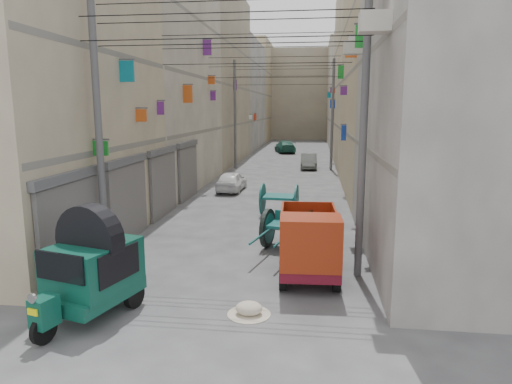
% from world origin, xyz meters
% --- Properties ---
extents(building_row_left, '(8.00, 62.00, 14.00)m').
position_xyz_m(building_row_left, '(-8.00, 34.13, 6.46)').
color(building_row_left, '#BEB190').
rests_on(building_row_left, ground).
extents(building_row_right, '(8.00, 62.00, 14.00)m').
position_xyz_m(building_row_right, '(8.00, 34.13, 6.46)').
color(building_row_right, '#A9A59E').
rests_on(building_row_right, ground).
extents(end_cap_building, '(22.00, 10.00, 13.00)m').
position_xyz_m(end_cap_building, '(0.00, 66.00, 6.50)').
color(end_cap_building, '#9E957D').
rests_on(end_cap_building, ground).
extents(shutters_left, '(0.18, 14.40, 2.88)m').
position_xyz_m(shutters_left, '(-3.92, 10.38, 1.49)').
color(shutters_left, '#515156').
rests_on(shutters_left, ground).
extents(signboards, '(8.22, 40.52, 5.67)m').
position_xyz_m(signboards, '(-0.01, 21.66, 3.43)').
color(signboards, red).
rests_on(signboards, ground).
extents(ac_units, '(0.70, 6.55, 3.35)m').
position_xyz_m(ac_units, '(3.65, 7.67, 7.43)').
color(ac_units, beige).
rests_on(ac_units, ground).
extents(utility_poles, '(7.40, 22.20, 8.00)m').
position_xyz_m(utility_poles, '(0.00, 17.00, 4.00)').
color(utility_poles, '#525254').
rests_on(utility_poles, ground).
extents(overhead_cables, '(7.40, 22.52, 1.12)m').
position_xyz_m(overhead_cables, '(0.00, 14.40, 6.77)').
color(overhead_cables, black).
rests_on(overhead_cables, ground).
extents(auto_rickshaw, '(1.99, 2.78, 1.89)m').
position_xyz_m(auto_rickshaw, '(-2.37, 2.80, 1.11)').
color(auto_rickshaw, black).
rests_on(auto_rickshaw, ground).
extents(tonga_cart, '(1.69, 2.99, 1.27)m').
position_xyz_m(tonga_cart, '(1.47, 8.15, 0.66)').
color(tonga_cart, black).
rests_on(tonga_cart, ground).
extents(mini_truck, '(1.66, 3.45, 1.90)m').
position_xyz_m(mini_truck, '(2.28, 5.49, 0.91)').
color(mini_truck, black).
rests_on(mini_truck, ground).
extents(second_cart, '(1.62, 1.46, 1.35)m').
position_xyz_m(second_cart, '(0.93, 12.88, 0.72)').
color(second_cart, '#135552').
rests_on(second_cart, ground).
extents(feed_sack, '(0.60, 0.48, 0.30)m').
position_xyz_m(feed_sack, '(1.01, 3.23, 0.15)').
color(feed_sack, beige).
rests_on(feed_sack, ground).
extents(horse, '(1.43, 2.06, 1.59)m').
position_xyz_m(horse, '(2.14, 7.00, 0.80)').
color(horse, brown).
rests_on(horse, ground).
extents(distant_car_white, '(1.40, 3.26, 1.10)m').
position_xyz_m(distant_car_white, '(-2.13, 18.31, 0.55)').
color(distant_car_white, white).
rests_on(distant_car_white, ground).
extents(distant_car_grey, '(1.26, 3.43, 1.12)m').
position_xyz_m(distant_car_grey, '(1.95, 28.50, 0.56)').
color(distant_car_grey, '#525754').
rests_on(distant_car_grey, ground).
extents(distant_car_green, '(2.65, 4.49, 1.22)m').
position_xyz_m(distant_car_green, '(-0.67, 41.07, 0.61)').
color(distant_car_green, '#205E4B').
rests_on(distant_car_green, ground).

